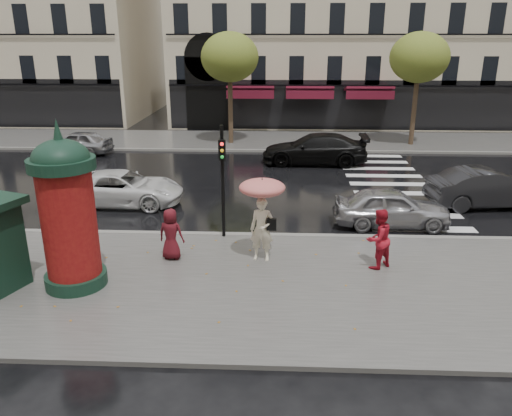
{
  "coord_description": "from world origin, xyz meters",
  "views": [
    {
      "loc": [
        0.87,
        -12.41,
        6.37
      ],
      "look_at": [
        0.26,
        1.5,
        1.56
      ],
      "focal_mm": 35.0,
      "sensor_mm": 36.0,
      "label": 1
    }
  ],
  "objects_px": {
    "woman_umbrella": "(262,206)",
    "car_far_silver": "(78,142)",
    "car_white": "(122,188)",
    "morris_column": "(67,209)",
    "car_darkgrey": "(488,188)",
    "woman_red": "(378,239)",
    "traffic_light": "(222,171)",
    "car_silver": "(392,207)",
    "man_burgundy": "(171,234)",
    "car_black": "(315,149)"
  },
  "relations": [
    {
      "from": "woman_umbrella",
      "to": "car_far_silver",
      "type": "distance_m",
      "value": 17.74
    },
    {
      "from": "traffic_light",
      "to": "car_darkgrey",
      "type": "distance_m",
      "value": 10.8
    },
    {
      "from": "morris_column",
      "to": "car_white",
      "type": "height_order",
      "value": "morris_column"
    },
    {
      "from": "morris_column",
      "to": "car_white",
      "type": "distance_m",
      "value": 7.23
    },
    {
      "from": "morris_column",
      "to": "car_far_silver",
      "type": "bearing_deg",
      "value": 110.96
    },
    {
      "from": "morris_column",
      "to": "car_white",
      "type": "xyz_separation_m",
      "value": [
        -0.85,
        7.01,
        -1.56
      ]
    },
    {
      "from": "car_silver",
      "to": "car_darkgrey",
      "type": "bearing_deg",
      "value": -60.77
    },
    {
      "from": "woman_red",
      "to": "traffic_light",
      "type": "height_order",
      "value": "traffic_light"
    },
    {
      "from": "woman_red",
      "to": "woman_umbrella",
      "type": "bearing_deg",
      "value": -42.34
    },
    {
      "from": "traffic_light",
      "to": "car_white",
      "type": "bearing_deg",
      "value": 141.32
    },
    {
      "from": "woman_red",
      "to": "car_black",
      "type": "xyz_separation_m",
      "value": [
        -0.92,
        12.65,
        -0.2
      ]
    },
    {
      "from": "morris_column",
      "to": "traffic_light",
      "type": "distance_m",
      "value": 4.98
    },
    {
      "from": "woman_red",
      "to": "man_burgundy",
      "type": "distance_m",
      "value": 5.95
    },
    {
      "from": "man_burgundy",
      "to": "car_far_silver",
      "type": "height_order",
      "value": "man_burgundy"
    },
    {
      "from": "car_darkgrey",
      "to": "woman_umbrella",
      "type": "bearing_deg",
      "value": 115.62
    },
    {
      "from": "car_darkgrey",
      "to": "car_white",
      "type": "height_order",
      "value": "car_darkgrey"
    },
    {
      "from": "traffic_light",
      "to": "car_far_silver",
      "type": "bearing_deg",
      "value": 128.02
    },
    {
      "from": "man_burgundy",
      "to": "car_black",
      "type": "relative_size",
      "value": 0.28
    },
    {
      "from": "car_silver",
      "to": "car_far_silver",
      "type": "relative_size",
      "value": 1.03
    },
    {
      "from": "car_white",
      "to": "morris_column",
      "type": "bearing_deg",
      "value": -171.74
    },
    {
      "from": "car_darkgrey",
      "to": "car_black",
      "type": "height_order",
      "value": "car_black"
    },
    {
      "from": "woman_umbrella",
      "to": "car_white",
      "type": "height_order",
      "value": "woman_umbrella"
    },
    {
      "from": "woman_red",
      "to": "car_darkgrey",
      "type": "relative_size",
      "value": 0.38
    },
    {
      "from": "car_darkgrey",
      "to": "car_black",
      "type": "relative_size",
      "value": 0.85
    },
    {
      "from": "man_burgundy",
      "to": "car_darkgrey",
      "type": "xyz_separation_m",
      "value": [
        11.33,
        5.59,
        -0.13
      ]
    },
    {
      "from": "woman_red",
      "to": "traffic_light",
      "type": "distance_m",
      "value": 5.21
    },
    {
      "from": "car_silver",
      "to": "traffic_light",
      "type": "bearing_deg",
      "value": 105.97
    },
    {
      "from": "morris_column",
      "to": "car_darkgrey",
      "type": "height_order",
      "value": "morris_column"
    },
    {
      "from": "car_darkgrey",
      "to": "man_burgundy",
      "type": "bearing_deg",
      "value": 109.25
    },
    {
      "from": "car_silver",
      "to": "car_black",
      "type": "relative_size",
      "value": 0.74
    },
    {
      "from": "car_far_silver",
      "to": "car_white",
      "type": "bearing_deg",
      "value": 37.14
    },
    {
      "from": "woman_red",
      "to": "car_far_silver",
      "type": "height_order",
      "value": "woman_red"
    },
    {
      "from": "car_black",
      "to": "car_far_silver",
      "type": "distance_m",
      "value": 13.37
    },
    {
      "from": "car_darkgrey",
      "to": "car_white",
      "type": "distance_m",
      "value": 14.38
    },
    {
      "from": "man_burgundy",
      "to": "car_darkgrey",
      "type": "distance_m",
      "value": 12.63
    },
    {
      "from": "woman_red",
      "to": "car_black",
      "type": "distance_m",
      "value": 12.68
    },
    {
      "from": "woman_red",
      "to": "man_burgundy",
      "type": "bearing_deg",
      "value": -38.85
    },
    {
      "from": "woman_umbrella",
      "to": "car_silver",
      "type": "bearing_deg",
      "value": 36.21
    },
    {
      "from": "woman_umbrella",
      "to": "man_burgundy",
      "type": "height_order",
      "value": "woman_umbrella"
    },
    {
      "from": "woman_umbrella",
      "to": "woman_red",
      "type": "distance_m",
      "value": 3.39
    },
    {
      "from": "woman_umbrella",
      "to": "car_darkgrey",
      "type": "xyz_separation_m",
      "value": [
        8.66,
        5.55,
        -1.02
      ]
    },
    {
      "from": "car_black",
      "to": "woman_umbrella",
      "type": "bearing_deg",
      "value": -9.0
    },
    {
      "from": "woman_umbrella",
      "to": "man_burgundy",
      "type": "bearing_deg",
      "value": -179.1
    },
    {
      "from": "man_burgundy",
      "to": "morris_column",
      "type": "relative_size",
      "value": 0.35
    },
    {
      "from": "woman_red",
      "to": "car_darkgrey",
      "type": "xyz_separation_m",
      "value": [
        5.39,
        5.94,
        -0.23
      ]
    },
    {
      "from": "woman_red",
      "to": "traffic_light",
      "type": "bearing_deg",
      "value": -59.87
    },
    {
      "from": "man_burgundy",
      "to": "car_far_silver",
      "type": "bearing_deg",
      "value": -49.24
    },
    {
      "from": "car_black",
      "to": "car_darkgrey",
      "type": "bearing_deg",
      "value": 45.13
    },
    {
      "from": "car_silver",
      "to": "car_white",
      "type": "bearing_deg",
      "value": 79.77
    },
    {
      "from": "woman_red",
      "to": "car_darkgrey",
      "type": "height_order",
      "value": "woman_red"
    }
  ]
}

